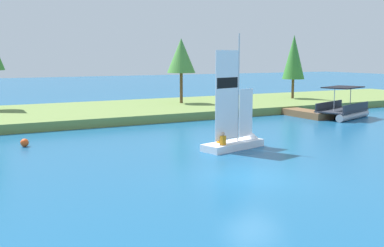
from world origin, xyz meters
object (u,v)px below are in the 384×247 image
at_px(sailboat, 241,138).
at_px(channel_buoy, 25,143).
at_px(shoreline_tree_centre, 181,56).
at_px(wooden_dock, 305,113).
at_px(pontoon_boat, 342,110).
at_px(shoreline_tree_midright, 294,57).

distance_m(sailboat, channel_buoy, 12.20).
relative_size(shoreline_tree_centre, wooden_dock, 1.19).
distance_m(pontoon_boat, channel_buoy, 24.98).
relative_size(pontoon_boat, channel_buoy, 12.37).
relative_size(wooden_dock, pontoon_boat, 0.89).
xyz_separation_m(sailboat, pontoon_boat, (14.25, 6.39, 0.16)).
xyz_separation_m(shoreline_tree_midright, channel_buoy, (-28.49, -11.00, -4.72)).
distance_m(shoreline_tree_centre, sailboat, 19.21).
xyz_separation_m(shoreline_tree_centre, sailboat, (-5.23, -17.91, -4.58)).
bearing_deg(channel_buoy, shoreline_tree_centre, 37.16).
relative_size(shoreline_tree_centre, channel_buoy, 13.15).
bearing_deg(sailboat, channel_buoy, 137.14).
height_order(pontoon_boat, channel_buoy, pontoon_boat).
height_order(wooden_dock, sailboat, sailboat).
distance_m(shoreline_tree_midright, pontoon_boat, 11.81).
height_order(sailboat, pontoon_boat, sailboat).
bearing_deg(channel_buoy, pontoon_boat, 1.32).
xyz_separation_m(wooden_dock, channel_buoy, (-23.00, -2.80, -0.04)).
height_order(shoreline_tree_midright, sailboat, shoreline_tree_midright).
xyz_separation_m(wooden_dock, sailboat, (-12.28, -8.62, 0.23)).
relative_size(shoreline_tree_centre, pontoon_boat, 1.06).
bearing_deg(shoreline_tree_midright, wooden_dock, -123.82).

